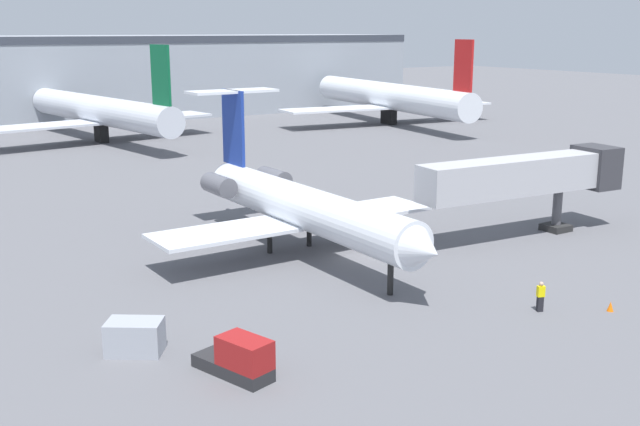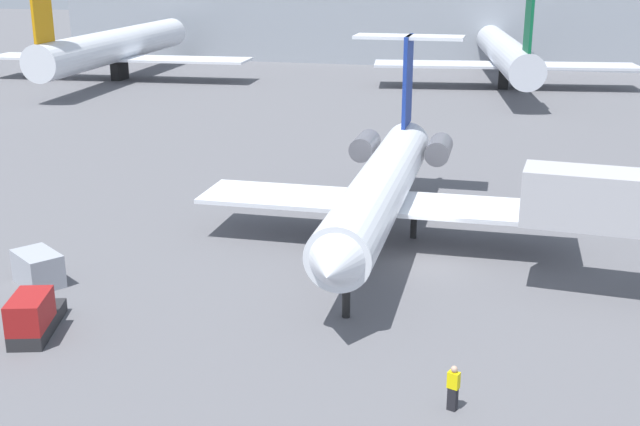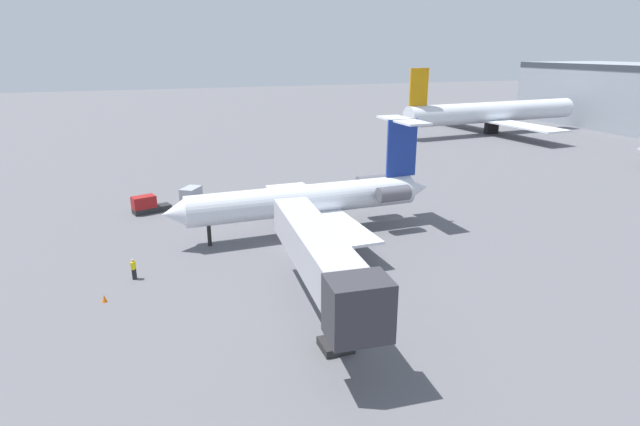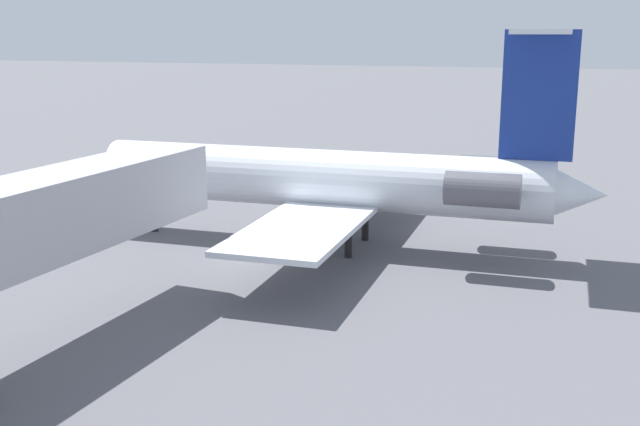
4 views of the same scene
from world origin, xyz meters
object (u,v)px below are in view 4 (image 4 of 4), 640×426
at_px(baggage_tug_lead, 182,172).
at_px(jet_bridge, 1,232).
at_px(regional_jet, 334,178).
at_px(cargo_container_uld, 264,169).

bearing_deg(baggage_tug_lead, jet_bridge, 18.59).
relative_size(regional_jet, baggage_tug_lead, 6.24).
height_order(regional_jet, cargo_container_uld, regional_jet).
distance_m(regional_jet, baggage_tug_lead, 19.30).
xyz_separation_m(regional_jet, cargo_container_uld, (-15.01, -9.91, -2.67)).
xyz_separation_m(regional_jet, jet_bridge, (16.97, -5.13, 1.06)).
distance_m(jet_bridge, baggage_tug_lead, 30.81).
relative_size(baggage_tug_lead, cargo_container_uld, 1.38).
xyz_separation_m(jet_bridge, baggage_tug_lead, (-28.99, -9.75, -3.69)).
bearing_deg(jet_bridge, cargo_container_uld, -171.49).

